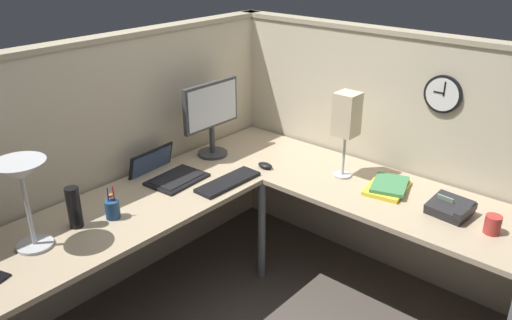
# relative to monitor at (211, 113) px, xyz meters

# --- Properties ---
(ground_plane) EXTENTS (6.80, 6.80, 0.00)m
(ground_plane) POSITION_rel_monitor_xyz_m (-0.21, -0.64, -1.02)
(ground_plane) COLOR #4C443D
(cubicle_wall_back) EXTENTS (2.57, 0.12, 1.58)m
(cubicle_wall_back) POSITION_rel_monitor_xyz_m (-0.58, 0.23, -0.23)
(cubicle_wall_back) COLOR beige
(cubicle_wall_back) RESTS_ON ground
(cubicle_wall_right) EXTENTS (0.12, 2.37, 1.58)m
(cubicle_wall_right) POSITION_rel_monitor_xyz_m (0.66, -0.90, -0.23)
(cubicle_wall_right) COLOR beige
(cubicle_wall_right) RESTS_ON ground
(desk) EXTENTS (2.35, 2.15, 0.73)m
(desk) POSITION_rel_monitor_xyz_m (-0.36, -0.69, -0.39)
(desk) COLOR tan
(desk) RESTS_ON ground
(monitor) EXTENTS (0.46, 0.20, 0.50)m
(monitor) POSITION_rel_monitor_xyz_m (0.00, 0.00, 0.00)
(monitor) COLOR #38383D
(monitor) RESTS_ON desk
(laptop) EXTENTS (0.37, 0.40, 0.22)m
(laptop) POSITION_rel_monitor_xyz_m (-0.43, -0.02, -0.27)
(laptop) COLOR black
(laptop) RESTS_ON desk
(keyboard) EXTENTS (0.43, 0.15, 0.02)m
(keyboard) POSITION_rel_monitor_xyz_m (-0.25, -0.38, -0.28)
(keyboard) COLOR black
(keyboard) RESTS_ON desk
(computer_mouse) EXTENTS (0.06, 0.10, 0.03)m
(computer_mouse) POSITION_rel_monitor_xyz_m (0.07, -0.40, -0.28)
(computer_mouse) COLOR black
(computer_mouse) RESTS_ON desk
(desk_lamp_dome) EXTENTS (0.24, 0.24, 0.44)m
(desk_lamp_dome) POSITION_rel_monitor_xyz_m (-1.33, -0.14, 0.07)
(desk_lamp_dome) COLOR #B7BABF
(desk_lamp_dome) RESTS_ON desk
(pen_cup) EXTENTS (0.08, 0.08, 0.18)m
(pen_cup) POSITION_rel_monitor_xyz_m (-0.93, -0.20, -0.24)
(pen_cup) COLOR navy
(pen_cup) RESTS_ON desk
(thermos_flask) EXTENTS (0.07, 0.07, 0.22)m
(thermos_flask) POSITION_rel_monitor_xyz_m (-1.10, -0.13, -0.18)
(thermos_flask) COLOR black
(thermos_flask) RESTS_ON desk
(office_phone) EXTENTS (0.21, 0.22, 0.11)m
(office_phone) POSITION_rel_monitor_xyz_m (0.25, -1.53, -0.26)
(office_phone) COLOR #232326
(office_phone) RESTS_ON desk
(book_stack) EXTENTS (0.32, 0.27, 0.04)m
(book_stack) POSITION_rel_monitor_xyz_m (0.30, -1.14, -0.27)
(book_stack) COLOR yellow
(book_stack) RESTS_ON desk
(desk_lamp_paper) EXTENTS (0.13, 0.13, 0.53)m
(desk_lamp_paper) POSITION_rel_monitor_xyz_m (0.29, -0.84, 0.09)
(desk_lamp_paper) COLOR #B7BABF
(desk_lamp_paper) RESTS_ON desk
(coffee_mug) EXTENTS (0.08, 0.08, 0.10)m
(coffee_mug) POSITION_rel_monitor_xyz_m (0.21, -1.75, -0.25)
(coffee_mug) COLOR #B2332D
(coffee_mug) RESTS_ON desk
(wall_clock) EXTENTS (0.04, 0.22, 0.22)m
(wall_clock) POSITION_rel_monitor_xyz_m (0.60, -1.26, 0.24)
(wall_clock) COLOR black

